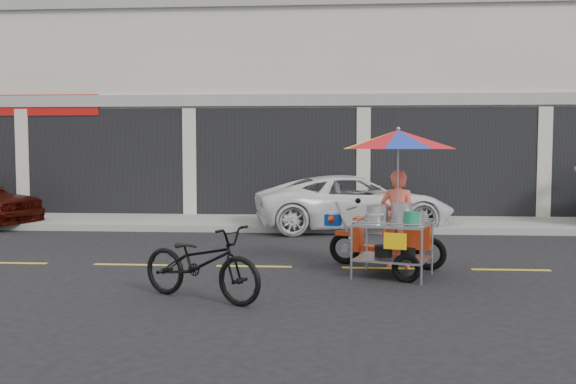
{
  "coord_description": "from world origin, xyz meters",
  "views": [
    {
      "loc": [
        -0.72,
        -10.01,
        1.89
      ],
      "look_at": [
        -1.5,
        0.6,
        1.15
      ],
      "focal_mm": 40.0,
      "sensor_mm": 36.0,
      "label": 1
    }
  ],
  "objects": [
    {
      "name": "ground",
      "position": [
        0.0,
        0.0,
        0.0
      ],
      "size": [
        90.0,
        90.0,
        0.0
      ],
      "primitive_type": "plane",
      "color": "black"
    },
    {
      "name": "food_vendor_rig",
      "position": [
        0.19,
        -0.35,
        1.38
      ],
      "size": [
        2.16,
        2.19,
        2.2
      ],
      "rotation": [
        0.0,
        0.0,
        -0.32
      ],
      "color": "black",
      "rests_on": "ground"
    },
    {
      "name": "shophouse_block",
      "position": [
        2.82,
        10.59,
        4.24
      ],
      "size": [
        36.0,
        8.11,
        10.4
      ],
      "color": "beige",
      "rests_on": "ground"
    },
    {
      "name": "sidewalk",
      "position": [
        0.0,
        5.5,
        0.07
      ],
      "size": [
        45.0,
        3.0,
        0.15
      ],
      "primitive_type": "cube",
      "color": "gray",
      "rests_on": "ground"
    },
    {
      "name": "centerline",
      "position": [
        0.0,
        0.0,
        0.0
      ],
      "size": [
        42.0,
        0.1,
        0.01
      ],
      "primitive_type": "cube",
      "color": "gold",
      "rests_on": "ground"
    },
    {
      "name": "near_bicycle",
      "position": [
        -2.37,
        -2.26,
        0.47
      ],
      "size": [
        1.88,
        1.38,
        0.94
      ],
      "primitive_type": "imported",
      "rotation": [
        0.0,
        0.0,
        1.09
      ],
      "color": "black",
      "rests_on": "ground"
    },
    {
      "name": "white_pickup",
      "position": [
        -0.28,
        4.7,
        0.63
      ],
      "size": [
        4.85,
        3.0,
        1.25
      ],
      "primitive_type": "imported",
      "rotation": [
        0.0,
        0.0,
        1.79
      ],
      "color": "white",
      "rests_on": "ground"
    }
  ]
}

